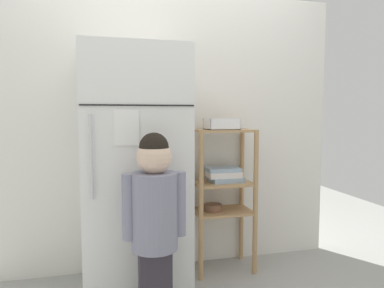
# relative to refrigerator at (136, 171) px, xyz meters

# --- Properties ---
(ground_plane) EXTENTS (6.00, 6.00, 0.00)m
(ground_plane) POSITION_rel_refrigerator_xyz_m (0.28, -0.02, -0.81)
(ground_plane) COLOR #999993
(kitchen_wall_back) EXTENTS (2.70, 0.03, 2.12)m
(kitchen_wall_back) POSITION_rel_refrigerator_xyz_m (0.28, 0.32, 0.25)
(kitchen_wall_back) COLOR silver
(kitchen_wall_back) RESTS_ON ground
(refrigerator) EXTENTS (0.67, 0.62, 1.62)m
(refrigerator) POSITION_rel_refrigerator_xyz_m (0.00, 0.00, 0.00)
(refrigerator) COLOR white
(refrigerator) RESTS_ON ground
(child_standing) EXTENTS (0.35, 0.26, 1.09)m
(child_standing) POSITION_rel_refrigerator_xyz_m (0.07, -0.45, -0.15)
(child_standing) COLOR #352F39
(child_standing) RESTS_ON ground
(pantry_shelf_unit) EXTENTS (0.45, 0.31, 1.08)m
(pantry_shelf_unit) POSITION_rel_refrigerator_xyz_m (0.67, 0.14, -0.15)
(pantry_shelf_unit) COLOR tan
(pantry_shelf_unit) RESTS_ON ground
(fruit_bin) EXTENTS (0.23, 0.20, 0.08)m
(fruit_bin) POSITION_rel_refrigerator_xyz_m (0.66, 0.12, 0.30)
(fruit_bin) COLOR white
(fruit_bin) RESTS_ON pantry_shelf_unit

